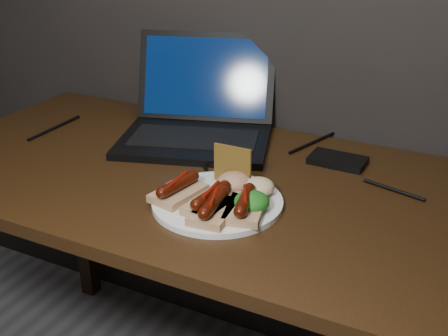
% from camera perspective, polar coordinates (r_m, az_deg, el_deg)
% --- Properties ---
extents(desk, '(1.40, 0.70, 0.75)m').
position_cam_1_polar(desk, '(1.31, -2.05, -4.20)').
color(desk, '#35200D').
rests_on(desk, ground).
extents(laptop, '(0.46, 0.44, 0.25)m').
position_cam_1_polar(laptop, '(1.47, -2.61, 5.17)').
color(laptop, black).
rests_on(laptop, desk).
extents(hard_drive, '(0.13, 0.08, 0.02)m').
position_cam_1_polar(hard_drive, '(1.35, 11.46, 0.78)').
color(hard_drive, black).
rests_on(hard_drive, desk).
extents(desk_cables, '(0.97, 0.43, 0.01)m').
position_cam_1_polar(desk_cables, '(1.39, 0.08, 1.87)').
color(desk_cables, black).
rests_on(desk_cables, desk).
extents(plate, '(0.30, 0.30, 0.01)m').
position_cam_1_polar(plate, '(1.14, -0.68, -3.48)').
color(plate, white).
rests_on(plate, desk).
extents(bread_sausage_left, '(0.09, 0.13, 0.04)m').
position_cam_1_polar(bread_sausage_left, '(1.14, -4.68, -2.17)').
color(bread_sausage_left, tan).
rests_on(bread_sausage_left, plate).
extents(bread_sausage_center, '(0.08, 0.12, 0.04)m').
position_cam_1_polar(bread_sausage_center, '(1.10, -1.32, -3.32)').
color(bread_sausage_center, tan).
rests_on(bread_sausage_center, plate).
extents(bread_sausage_right, '(0.10, 0.13, 0.04)m').
position_cam_1_polar(bread_sausage_right, '(1.08, 2.13, -3.81)').
color(bread_sausage_right, tan).
rests_on(bread_sausage_right, plate).
extents(bread_sausage_extra, '(0.08, 0.12, 0.04)m').
position_cam_1_polar(bread_sausage_extra, '(1.07, -1.04, -4.04)').
color(bread_sausage_extra, tan).
rests_on(bread_sausage_extra, plate).
extents(crispbread, '(0.08, 0.01, 0.08)m').
position_cam_1_polar(crispbread, '(1.19, 0.87, 0.31)').
color(crispbread, olive).
rests_on(crispbread, plate).
extents(salad_greens, '(0.07, 0.07, 0.04)m').
position_cam_1_polar(salad_greens, '(1.09, 2.83, -3.44)').
color(salad_greens, '#1B5010').
rests_on(salad_greens, plate).
extents(salsa_mound, '(0.07, 0.07, 0.04)m').
position_cam_1_polar(salsa_mound, '(1.16, 1.05, -1.44)').
color(salsa_mound, maroon).
rests_on(salsa_mound, plate).
extents(coleslaw_mound, '(0.06, 0.06, 0.04)m').
position_cam_1_polar(coleslaw_mound, '(1.15, 3.56, -1.91)').
color(coleslaw_mound, beige).
rests_on(coleslaw_mound, plate).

